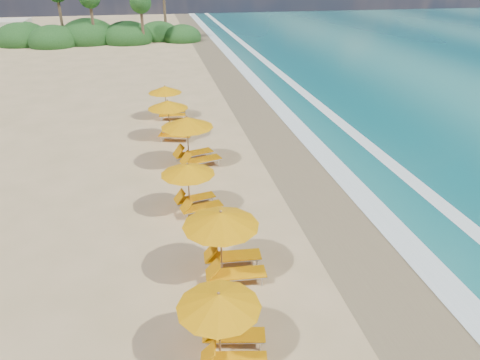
# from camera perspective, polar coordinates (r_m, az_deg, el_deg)

# --- Properties ---
(ground) EXTENTS (160.00, 160.00, 0.00)m
(ground) POSITION_cam_1_polar(r_m,az_deg,el_deg) (19.09, 0.00, -3.24)
(ground) COLOR tan
(ground) RESTS_ON ground
(wet_sand) EXTENTS (4.00, 160.00, 0.01)m
(wet_sand) POSITION_cam_1_polar(r_m,az_deg,el_deg) (20.14, 11.25, -2.09)
(wet_sand) COLOR olive
(wet_sand) RESTS_ON ground
(surf_foam) EXTENTS (4.00, 160.00, 0.01)m
(surf_foam) POSITION_cam_1_polar(r_m,az_deg,el_deg) (21.24, 18.04, -1.32)
(surf_foam) COLOR white
(surf_foam) RESTS_ON ground
(station_1) EXTENTS (2.61, 2.49, 2.17)m
(station_1) POSITION_cam_1_polar(r_m,az_deg,el_deg) (11.76, -1.82, -17.72)
(station_1) COLOR olive
(station_1) RESTS_ON ground
(station_2) EXTENTS (2.78, 2.59, 2.49)m
(station_2) POSITION_cam_1_polar(r_m,az_deg,el_deg) (14.34, -1.67, -7.64)
(station_2) COLOR olive
(station_2) RESTS_ON ground
(station_3) EXTENTS (2.74, 2.64, 2.23)m
(station_3) POSITION_cam_1_polar(r_m,az_deg,el_deg) (18.19, -6.11, -0.51)
(station_3) COLOR olive
(station_3) RESTS_ON ground
(station_4) EXTENTS (3.34, 3.25, 2.66)m
(station_4) POSITION_cam_1_polar(r_m,az_deg,el_deg) (22.45, -6.23, 5.44)
(station_4) COLOR olive
(station_4) RESTS_ON ground
(station_5) EXTENTS (2.98, 2.90, 2.37)m
(station_5) POSITION_cam_1_polar(r_m,az_deg,el_deg) (26.25, -8.75, 8.00)
(station_5) COLOR olive
(station_5) RESTS_ON ground
(station_6) EXTENTS (2.48, 2.31, 2.23)m
(station_6) POSITION_cam_1_polar(r_m,az_deg,el_deg) (30.02, -9.19, 10.12)
(station_6) COLOR olive
(station_6) RESTS_ON ground
(treeline) EXTENTS (25.80, 8.80, 9.74)m
(treeline) POSITION_cam_1_polar(r_m,az_deg,el_deg) (62.77, -17.94, 17.29)
(treeline) COLOR #163D14
(treeline) RESTS_ON ground
(beach_building) EXTENTS (7.00, 5.00, 2.80)m
(beach_building) POSITION_cam_1_polar(r_m,az_deg,el_deg) (67.49, -28.38, 16.42)
(beach_building) COLOR beige
(beach_building) RESTS_ON ground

